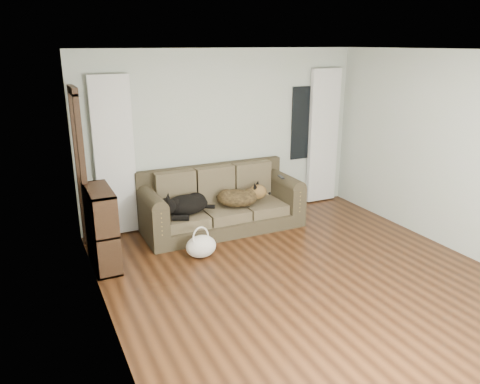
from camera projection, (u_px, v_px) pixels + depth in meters
name	position (u px, v px, depth m)	size (l,w,h in m)	color
floor	(310.00, 282.00, 5.47)	(5.00, 5.00, 0.00)	black
ceiling	(322.00, 50.00, 4.67)	(5.00, 5.00, 0.00)	white
wall_back	(224.00, 136.00, 7.22)	(4.50, 0.04, 2.60)	#AEBDA9
wall_left	(104.00, 204.00, 4.15)	(0.04, 5.00, 2.60)	#AEBDA9
wall_right	(463.00, 155.00, 5.99)	(0.04, 5.00, 2.60)	#AEBDA9
curtain_left	(114.00, 157.00, 6.51)	(0.55, 0.08, 2.25)	white
curtain_right	(323.00, 137.00, 7.93)	(0.55, 0.08, 2.25)	white
window_pane	(305.00, 123.00, 7.76)	(0.50, 0.03, 1.20)	black
door_casing	(81.00, 175.00, 6.02)	(0.07, 0.60, 2.10)	black
sofa	(222.00, 200.00, 6.92)	(2.35, 1.02, 0.96)	#37301C
dog_black_lab	(184.00, 205.00, 6.60)	(0.65, 0.45, 0.27)	black
dog_shepherd	(239.00, 197.00, 6.94)	(0.63, 0.44, 0.28)	black
tv_remote	(281.00, 177.00, 7.08)	(0.05, 0.19, 0.02)	black
tote_bag	(201.00, 245.00, 6.07)	(0.40, 0.31, 0.29)	silver
bookshelf	(102.00, 228.00, 5.74)	(0.30, 0.80, 1.00)	black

